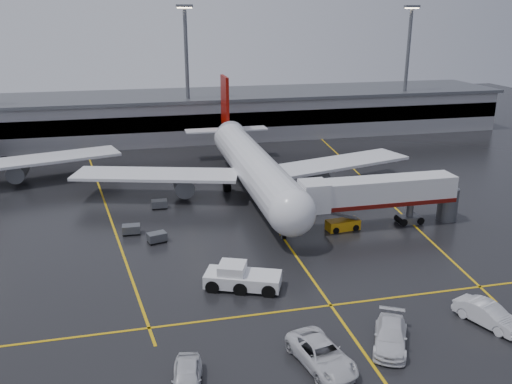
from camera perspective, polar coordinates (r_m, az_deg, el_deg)
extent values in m
plane|color=black|center=(66.93, 1.28, -2.59)|extent=(220.00, 220.00, 0.00)
cube|color=gold|center=(66.93, 1.28, -2.59)|extent=(0.25, 90.00, 0.02)
cube|color=gold|center=(48.00, 7.93, -11.82)|extent=(60.00, 0.25, 0.02)
cube|color=gold|center=(74.59, -15.76, -1.05)|extent=(9.99, 69.35, 0.02)
cube|color=gold|center=(81.70, 11.84, 0.97)|extent=(7.57, 69.64, 0.02)
cube|color=gray|center=(111.40, -4.89, 8.07)|extent=(120.00, 18.00, 8.00)
cube|color=black|center=(102.76, -4.16, 7.48)|extent=(120.00, 0.40, 3.00)
cube|color=#595B60|center=(110.70, -4.95, 10.26)|extent=(122.00, 19.00, 0.60)
cylinder|color=#595B60|center=(103.65, -7.31, 11.96)|extent=(0.70, 0.70, 25.00)
cube|color=#595B60|center=(103.00, -7.61, 18.99)|extent=(3.00, 1.20, 0.50)
cube|color=#FFE5B2|center=(103.00, -7.61, 18.82)|extent=(2.60, 0.90, 0.20)
cylinder|color=#595B60|center=(117.15, 15.67, 12.18)|extent=(0.70, 0.70, 25.00)
cube|color=#595B60|center=(116.57, 16.23, 18.38)|extent=(3.00, 1.20, 0.50)
cube|color=#FFE5B2|center=(116.57, 16.22, 18.23)|extent=(2.60, 0.90, 0.20)
cylinder|color=silver|center=(72.98, -0.25, 2.70)|extent=(5.20, 36.00, 5.20)
sphere|color=silver|center=(56.45, 3.83, -2.18)|extent=(5.20, 5.20, 5.20)
cone|color=silver|center=(92.84, -3.16, 6.50)|extent=(4.94, 8.00, 4.94)
cube|color=#7F0902|center=(92.91, -3.32, 9.58)|extent=(0.50, 5.50, 8.50)
cube|color=silver|center=(92.79, -3.16, 6.62)|extent=(14.00, 3.00, 0.25)
cube|color=silver|center=(73.48, -10.54, 1.84)|extent=(22.80, 11.83, 0.40)
cube|color=silver|center=(78.81, 8.69, 3.08)|extent=(22.80, 11.83, 0.40)
cylinder|color=#595B60|center=(73.14, -7.70, 0.76)|extent=(2.60, 4.50, 2.60)
cylinder|color=#595B60|center=(77.09, 6.49, 1.74)|extent=(2.60, 4.50, 2.60)
cylinder|color=#595B60|center=(60.30, 2.94, -4.04)|extent=(0.56, 0.56, 2.00)
cylinder|color=#595B60|center=(76.12, -3.10, 0.83)|extent=(0.56, 0.56, 2.00)
cylinder|color=#595B60|center=(77.42, 1.57, 1.15)|extent=(0.56, 0.56, 2.00)
cylinder|color=black|center=(60.51, 2.93, -4.52)|extent=(0.40, 1.10, 1.10)
cylinder|color=black|center=(76.26, -3.10, 0.51)|extent=(1.00, 1.40, 1.40)
cylinder|color=black|center=(77.55, 1.56, 0.84)|extent=(1.00, 1.40, 1.40)
cube|color=silver|center=(86.06, -21.68, 3.28)|extent=(22.80, 11.83, 0.40)
cylinder|color=#595B60|center=(86.07, -23.95, 2.02)|extent=(2.60, 4.50, 2.60)
cube|color=silver|center=(64.16, 13.10, 0.13)|extent=(18.00, 3.20, 3.00)
cube|color=#530C08|center=(64.57, 13.02, -0.96)|extent=(18.00, 3.30, 0.50)
cube|color=silver|center=(61.08, 6.16, -0.41)|extent=(3.00, 3.40, 3.30)
cylinder|color=#595B60|center=(66.90, 16.01, -1.98)|extent=(0.80, 0.80, 3.00)
cube|color=#595B60|center=(67.27, 15.93, -2.82)|extent=(2.60, 1.60, 0.90)
cylinder|color=#595B60|center=(69.25, 19.67, -1.22)|extent=(2.40, 2.40, 4.00)
cylinder|color=black|center=(66.76, 15.10, -2.91)|extent=(0.90, 1.80, 0.90)
cylinder|color=black|center=(67.79, 16.75, -2.73)|extent=(0.90, 1.80, 0.90)
cube|color=white|center=(49.88, -1.40, -9.23)|extent=(7.44, 5.17, 1.18)
cube|color=white|center=(49.60, -2.54, -8.14)|extent=(3.09, 3.09, 0.99)
cube|color=black|center=(49.60, -2.54, -8.14)|extent=(2.78, 2.78, 0.89)
cylinder|color=black|center=(50.53, -4.30, -9.34)|extent=(2.31, 3.23, 1.28)
cylinder|color=black|center=(50.05, -1.39, -9.58)|extent=(2.31, 3.23, 1.28)
cylinder|color=black|center=(49.69, 1.56, -9.80)|extent=(2.31, 3.23, 1.28)
cube|color=#CB880D|center=(63.58, 9.19, -3.44)|extent=(4.02, 2.01, 1.18)
cube|color=#595B60|center=(63.17, 9.25, -2.49)|extent=(3.81, 1.35, 1.35)
cylinder|color=black|center=(63.11, 8.14, -3.82)|extent=(0.94, 1.90, 0.75)
cylinder|color=black|center=(64.27, 10.20, -3.51)|extent=(0.94, 1.90, 0.75)
imported|color=silver|center=(40.40, 6.98, -16.73)|extent=(4.26, 6.90, 1.78)
imported|color=silver|center=(43.33, 14.08, -14.58)|extent=(4.89, 6.35, 1.72)
imported|color=silver|center=(48.38, 23.37, -11.83)|extent=(3.82, 5.84, 1.82)
imported|color=silver|center=(38.37, -7.33, -19.00)|extent=(2.71, 5.20, 1.69)
cube|color=#595B60|center=(60.33, -10.48, -4.69)|extent=(2.28, 1.81, 0.90)
cylinder|color=black|center=(59.85, -11.01, -5.41)|extent=(0.40, 0.20, 0.40)
cylinder|color=black|center=(60.31, -9.57, -5.13)|extent=(0.40, 0.20, 0.40)
cylinder|color=black|center=(60.73, -11.32, -5.07)|extent=(0.40, 0.20, 0.40)
cylinder|color=black|center=(61.18, -9.90, -4.80)|extent=(0.40, 0.20, 0.40)
cube|color=#595B60|center=(63.06, -13.09, -3.83)|extent=(2.04, 1.36, 0.90)
cylinder|color=black|center=(62.81, -13.80, -4.44)|extent=(0.40, 0.20, 0.40)
cylinder|color=black|center=(62.74, -12.34, -4.35)|extent=(0.40, 0.20, 0.40)
cylinder|color=black|center=(63.74, -13.77, -4.09)|extent=(0.40, 0.20, 0.40)
cylinder|color=black|center=(63.67, -12.33, -4.01)|extent=(0.40, 0.20, 0.40)
cube|color=#595B60|center=(70.49, -10.21, -1.22)|extent=(2.02, 1.33, 0.90)
cylinder|color=black|center=(70.16, -10.82, -1.76)|extent=(0.40, 0.20, 0.40)
cylinder|color=black|center=(70.20, -9.52, -1.67)|extent=(0.40, 0.20, 0.40)
cylinder|color=black|center=(71.10, -10.85, -1.49)|extent=(0.40, 0.20, 0.40)
cylinder|color=black|center=(71.14, -9.57, -1.40)|extent=(0.40, 0.20, 0.40)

